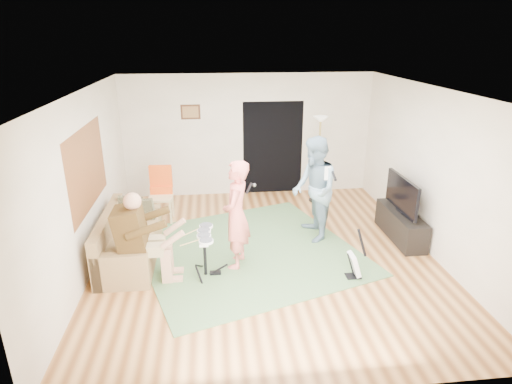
# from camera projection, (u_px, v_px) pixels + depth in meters

# --- Properties ---
(floor) EXTENTS (6.00, 6.00, 0.00)m
(floor) POSITION_uv_depth(u_px,v_px,m) (266.00, 254.00, 7.18)
(floor) COLOR brown
(floor) RESTS_ON ground
(walls) EXTENTS (5.50, 6.00, 2.70)m
(walls) POSITION_uv_depth(u_px,v_px,m) (266.00, 178.00, 6.71)
(walls) COLOR silver
(walls) RESTS_ON floor
(ceiling) EXTENTS (6.00, 6.00, 0.00)m
(ceiling) POSITION_uv_depth(u_px,v_px,m) (267.00, 91.00, 6.24)
(ceiling) COLOR white
(ceiling) RESTS_ON walls
(window_blinds) EXTENTS (0.00, 2.05, 2.05)m
(window_blinds) POSITION_uv_depth(u_px,v_px,m) (87.00, 168.00, 6.55)
(window_blinds) COLOR brown
(window_blinds) RESTS_ON walls
(doorway) EXTENTS (2.10, 0.00, 2.10)m
(doorway) POSITION_uv_depth(u_px,v_px,m) (273.00, 148.00, 9.66)
(doorway) COLOR black
(doorway) RESTS_ON walls
(picture_frame) EXTENTS (0.42, 0.03, 0.32)m
(picture_frame) POSITION_uv_depth(u_px,v_px,m) (191.00, 112.00, 9.18)
(picture_frame) COLOR #3F2314
(picture_frame) RESTS_ON walls
(area_rug) EXTENTS (4.28, 4.22, 0.02)m
(area_rug) POSITION_uv_depth(u_px,v_px,m) (248.00, 251.00, 7.28)
(area_rug) COLOR #4A6F44
(area_rug) RESTS_ON floor
(sofa) EXTENTS (0.81, 1.97, 0.80)m
(sofa) POSITION_uv_depth(u_px,v_px,m) (126.00, 244.00, 6.95)
(sofa) COLOR olive
(sofa) RESTS_ON floor
(drummer) EXTENTS (0.90, 0.51, 1.39)m
(drummer) POSITION_uv_depth(u_px,v_px,m) (145.00, 246.00, 6.29)
(drummer) COLOR #4A3214
(drummer) RESTS_ON sofa
(drum_kit) EXTENTS (0.40, 0.72, 0.74)m
(drum_kit) POSITION_uv_depth(u_px,v_px,m) (205.00, 256.00, 6.46)
(drum_kit) COLOR black
(drum_kit) RESTS_ON floor
(singer) EXTENTS (0.57, 0.72, 1.73)m
(singer) POSITION_uv_depth(u_px,v_px,m) (236.00, 215.00, 6.56)
(singer) COLOR #E56B63
(singer) RESTS_ON floor
(microphone) EXTENTS (0.06, 0.06, 0.24)m
(microphone) POSITION_uv_depth(u_px,v_px,m) (249.00, 188.00, 6.44)
(microphone) COLOR black
(microphone) RESTS_ON singer
(guitarist) EXTENTS (0.74, 0.93, 1.86)m
(guitarist) POSITION_uv_depth(u_px,v_px,m) (314.00, 189.00, 7.46)
(guitarist) COLOR #7391A8
(guitarist) RESTS_ON floor
(guitar_held) EXTENTS (0.21, 0.61, 0.26)m
(guitar_held) POSITION_uv_depth(u_px,v_px,m) (327.00, 171.00, 7.36)
(guitar_held) COLOR white
(guitar_held) RESTS_ON guitarist
(guitar_spare) EXTENTS (0.29, 0.26, 0.81)m
(guitar_spare) POSITION_uv_depth(u_px,v_px,m) (355.00, 264.00, 6.43)
(guitar_spare) COLOR black
(guitar_spare) RESTS_ON floor
(torchiere_lamp) EXTENTS (0.34, 0.34, 1.87)m
(torchiere_lamp) POSITION_uv_depth(u_px,v_px,m) (319.00, 144.00, 9.05)
(torchiere_lamp) COLOR black
(torchiere_lamp) RESTS_ON floor
(dining_chair) EXTENTS (0.47, 0.49, 1.08)m
(dining_chair) POSITION_uv_depth(u_px,v_px,m) (161.00, 202.00, 8.39)
(dining_chair) COLOR beige
(dining_chair) RESTS_ON floor
(tv_cabinet) EXTENTS (0.40, 1.40, 0.50)m
(tv_cabinet) POSITION_uv_depth(u_px,v_px,m) (401.00, 225.00, 7.69)
(tv_cabinet) COLOR black
(tv_cabinet) RESTS_ON floor
(television) EXTENTS (0.06, 1.17, 0.60)m
(television) POSITION_uv_depth(u_px,v_px,m) (402.00, 194.00, 7.47)
(television) COLOR black
(television) RESTS_ON tv_cabinet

